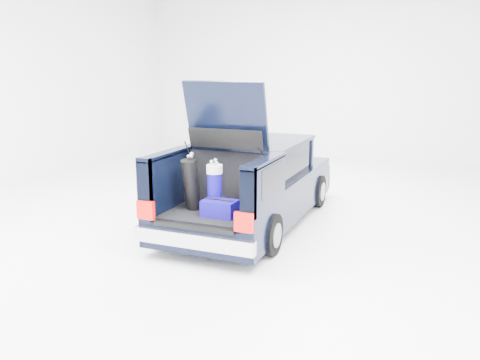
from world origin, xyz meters
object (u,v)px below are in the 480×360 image
at_px(car, 253,184).
at_px(blue_duffel, 220,208).
at_px(blue_golf_bag, 215,188).
at_px(black_golf_bag, 191,184).
at_px(red_suitcase, 254,193).

relative_size(car, blue_duffel, 9.49).
xyz_separation_m(car, blue_golf_bag, (-0.01, -1.56, 0.28)).
bearing_deg(black_golf_bag, blue_duffel, -8.77).
relative_size(car, blue_golf_bag, 5.94).
bearing_deg(blue_duffel, blue_golf_bag, 131.69).
bearing_deg(red_suitcase, car, 101.60).
height_order(car, red_suitcase, car).
bearing_deg(car, blue_golf_bag, -90.19).
bearing_deg(blue_golf_bag, blue_duffel, -73.02).
bearing_deg(blue_duffel, car, 97.03).
distance_m(red_suitcase, blue_golf_bag, 0.58).
bearing_deg(blue_duffel, red_suitcase, 57.27).
height_order(black_golf_bag, blue_duffel, black_golf_bag).
relative_size(blue_golf_bag, blue_duffel, 1.60).
distance_m(car, red_suitcase, 1.39).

